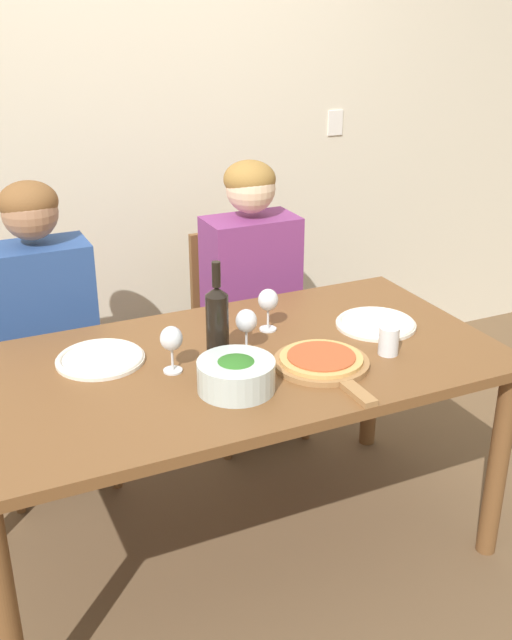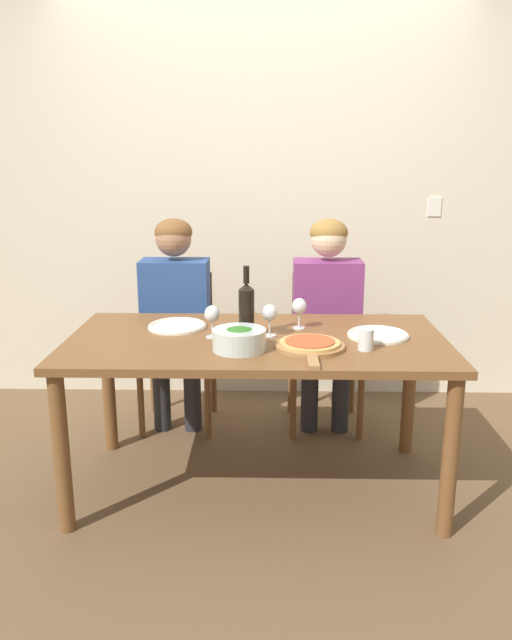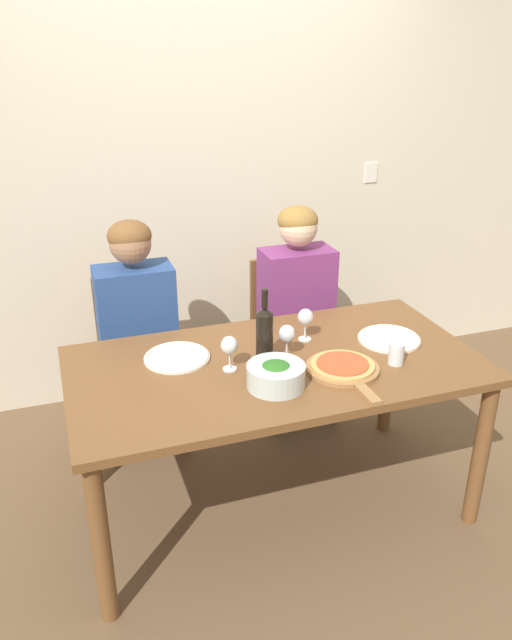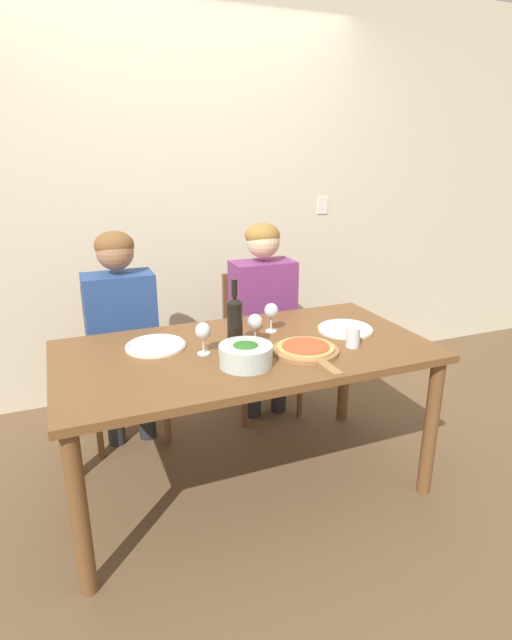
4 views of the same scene
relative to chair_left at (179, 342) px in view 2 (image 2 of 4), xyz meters
name	(u,v)px [view 2 (image 2 of 4)]	position (x,y,z in m)	size (l,w,h in m)	color
ground_plane	(257,485)	(0.48, -0.79, -0.49)	(40.00, 40.00, 0.00)	brown
back_wall	(261,190)	(0.48, 0.50, 0.86)	(10.00, 0.06, 2.70)	beige
dining_table	(257,356)	(0.48, -0.79, 0.18)	(1.73, 0.90, 0.75)	brown
chair_left	(179,342)	(0.00, 0.00, 0.00)	(0.42, 0.42, 0.89)	brown
chair_right	(324,343)	(0.86, 0.00, 0.00)	(0.42, 0.42, 0.89)	brown
person_woman	(175,305)	(0.00, -0.11, 0.25)	(0.47, 0.51, 1.23)	#28282D
person_man	(327,306)	(0.86, -0.11, 0.25)	(0.47, 0.51, 1.23)	#28282D
wine_bottle	(246,309)	(0.43, -0.78, 0.40)	(0.07, 0.07, 0.33)	black
broccoli_bowl	(239,339)	(0.41, -0.98, 0.31)	(0.23, 0.23, 0.10)	silver
dinner_plate_left	(177,326)	(0.09, -0.63, 0.28)	(0.28, 0.28, 0.02)	silver
dinner_plate_right	(378,335)	(1.04, -0.77, 0.28)	(0.28, 0.28, 0.02)	silver
pizza_on_board	(310,345)	(0.71, -0.96, 0.28)	(0.30, 0.44, 0.04)	#9E7042
wine_glass_left	(212,316)	(0.27, -0.80, 0.37)	(0.07, 0.07, 0.15)	silver
wine_glass_right	(299,308)	(0.68, -0.63, 0.37)	(0.07, 0.07, 0.15)	silver
wine_glass_centre	(270,314)	(0.54, -0.77, 0.37)	(0.07, 0.07, 0.15)	silver
water_tumbler	(366,340)	(0.95, -0.97, 0.31)	(0.07, 0.07, 0.09)	silver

